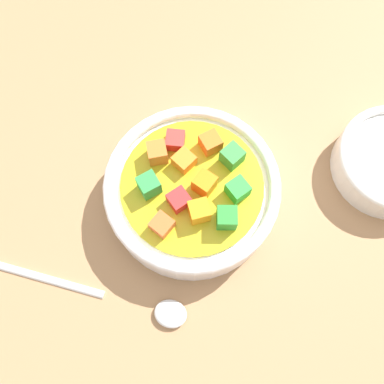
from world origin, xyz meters
The scene contains 3 objects.
ground_plane centered at (0.00, 0.00, -1.00)cm, with size 140.00×140.00×2.00cm, color #9E754F.
soup_bowl_main centered at (-0.01, 0.01, 2.58)cm, with size 16.54×16.54×6.21cm.
spoon centered at (10.85, -6.15, 0.44)cm, with size 3.52×20.62×1.01cm.
Camera 1 is at (13.48, 2.36, 41.90)cm, focal length 40.74 mm.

